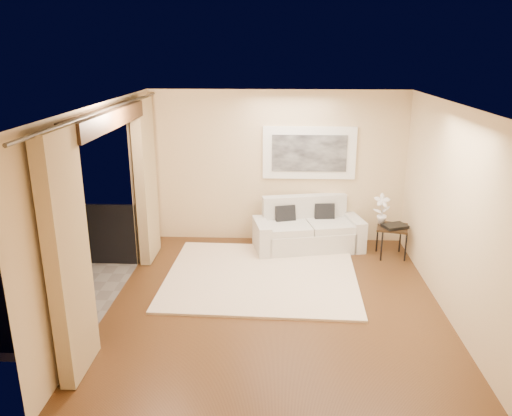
# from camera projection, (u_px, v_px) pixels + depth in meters

# --- Properties ---
(floor) EXTENTS (5.00, 5.00, 0.00)m
(floor) POSITION_uv_depth(u_px,v_px,m) (275.00, 304.00, 6.86)
(floor) COLOR #543318
(floor) RESTS_ON ground
(room_shell) EXTENTS (5.00, 6.40, 5.00)m
(room_shell) POSITION_uv_depth(u_px,v_px,m) (106.00, 119.00, 6.18)
(room_shell) COLOR white
(room_shell) RESTS_ON ground
(balcony) EXTENTS (1.81, 2.60, 1.17)m
(balcony) POSITION_uv_depth(u_px,v_px,m) (38.00, 287.00, 6.95)
(balcony) COLOR #605B56
(balcony) RESTS_ON ground
(curtains) EXTENTS (0.16, 4.80, 2.64)m
(curtains) POSITION_uv_depth(u_px,v_px,m) (116.00, 210.00, 6.54)
(curtains) COLOR tan
(curtains) RESTS_ON ground
(artwork) EXTENTS (1.62, 0.07, 0.92)m
(artwork) POSITION_uv_depth(u_px,v_px,m) (309.00, 153.00, 8.69)
(artwork) COLOR white
(artwork) RESTS_ON room_shell
(rug) EXTENTS (2.96, 2.60, 0.04)m
(rug) POSITION_uv_depth(u_px,v_px,m) (261.00, 276.00, 7.67)
(rug) COLOR #F8E3C7
(rug) RESTS_ON floor
(sofa) EXTENTS (1.98, 1.16, 0.89)m
(sofa) POSITION_uv_depth(u_px,v_px,m) (307.00, 231.00, 8.72)
(sofa) COLOR silver
(sofa) RESTS_ON floor
(side_table) EXTENTS (0.59, 0.59, 0.53)m
(side_table) POSITION_uv_depth(u_px,v_px,m) (392.00, 230.00, 8.31)
(side_table) COLOR black
(side_table) RESTS_ON floor
(tray) EXTENTS (0.46, 0.40, 0.05)m
(tray) POSITION_uv_depth(u_px,v_px,m) (395.00, 226.00, 8.23)
(tray) COLOR black
(tray) RESTS_ON side_table
(orchid) EXTENTS (0.28, 0.19, 0.52)m
(orchid) POSITION_uv_depth(u_px,v_px,m) (382.00, 209.00, 8.33)
(orchid) COLOR white
(orchid) RESTS_ON side_table
(bistro_table) EXTENTS (0.69, 0.69, 0.72)m
(bistro_table) POSITION_uv_depth(u_px,v_px,m) (8.00, 262.00, 6.63)
(bistro_table) COLOR black
(bistro_table) RESTS_ON balcony
(balcony_chair_far) EXTENTS (0.51, 0.51, 1.05)m
(balcony_chair_far) POSITION_uv_depth(u_px,v_px,m) (58.00, 235.00, 7.66)
(balcony_chair_far) COLOR black
(balcony_chair_far) RESTS_ON balcony
(balcony_chair_near) EXTENTS (0.52, 0.52, 0.98)m
(balcony_chair_near) POSITION_uv_depth(u_px,v_px,m) (10.00, 273.00, 6.48)
(balcony_chair_near) COLOR black
(balcony_chair_near) RESTS_ON balcony
(ice_bucket) EXTENTS (0.18, 0.18, 0.20)m
(ice_bucket) POSITION_uv_depth(u_px,v_px,m) (1.00, 245.00, 6.72)
(ice_bucket) COLOR silver
(ice_bucket) RESTS_ON bistro_table
(candle) EXTENTS (0.06, 0.06, 0.07)m
(candle) POSITION_uv_depth(u_px,v_px,m) (13.00, 250.00, 6.72)
(candle) COLOR red
(candle) RESTS_ON bistro_table
(glass_a) EXTENTS (0.06, 0.06, 0.12)m
(glass_a) POSITION_uv_depth(u_px,v_px,m) (11.00, 254.00, 6.53)
(glass_a) COLOR silver
(glass_a) RESTS_ON bistro_table
(glass_b) EXTENTS (0.06, 0.06, 0.12)m
(glass_b) POSITION_uv_depth(u_px,v_px,m) (18.00, 253.00, 6.56)
(glass_b) COLOR white
(glass_b) RESTS_ON bistro_table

